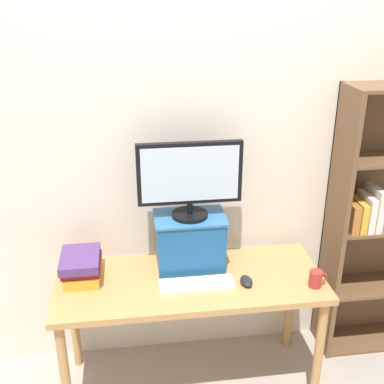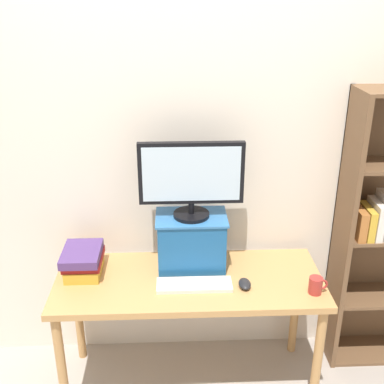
{
  "view_description": "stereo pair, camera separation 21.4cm",
  "coord_description": "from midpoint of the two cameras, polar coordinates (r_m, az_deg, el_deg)",
  "views": [
    {
      "loc": [
        -0.29,
        -2.19,
        2.18
      ],
      "look_at": [
        0.02,
        0.06,
        1.21
      ],
      "focal_mm": 45.0,
      "sensor_mm": 36.0,
      "label": 1
    },
    {
      "loc": [
        -0.08,
        -2.21,
        2.18
      ],
      "look_at": [
        0.02,
        0.06,
        1.21
      ],
      "focal_mm": 45.0,
      "sensor_mm": 36.0,
      "label": 2
    }
  ],
  "objects": [
    {
      "name": "book_stack",
      "position": [
        2.7,
        -10.55,
        -8.07
      ],
      "size": [
        0.21,
        0.27,
        0.14
      ],
      "color": "gold",
      "rests_on": "desk"
    },
    {
      "name": "ground_plane",
      "position": [
        3.1,
        1.8,
        -21.52
      ],
      "size": [
        12.0,
        12.0,
        0.0
      ],
      "primitive_type": "plane",
      "color": "#9E9389"
    },
    {
      "name": "riser_box",
      "position": [
        2.69,
        2.22,
        -5.73
      ],
      "size": [
        0.39,
        0.26,
        0.3
      ],
      "color": "#195189",
      "rests_on": "desk"
    },
    {
      "name": "keyboard",
      "position": [
        2.57,
        2.71,
        -10.99
      ],
      "size": [
        0.4,
        0.13,
        0.02
      ],
      "color": "silver",
      "rests_on": "desk"
    },
    {
      "name": "back_wall",
      "position": [
        2.74,
        1.56,
        4.4
      ],
      "size": [
        7.0,
        0.08,
        2.6
      ],
      "color": "beige",
      "rests_on": "ground_plane"
    },
    {
      "name": "computer_monitor",
      "position": [
        2.53,
        2.35,
        1.69
      ],
      "size": [
        0.56,
        0.2,
        0.42
      ],
      "color": "black",
      "rests_on": "riser_box"
    },
    {
      "name": "desk",
      "position": [
        2.69,
        1.98,
        -11.78
      ],
      "size": [
        1.45,
        0.59,
        0.72
      ],
      "color": "#B7844C",
      "rests_on": "ground_plane"
    },
    {
      "name": "coffee_mug",
      "position": [
        2.62,
        16.82,
        -10.6
      ],
      "size": [
        0.1,
        0.07,
        0.09
      ],
      "color": "#9E2D28",
      "rests_on": "desk"
    },
    {
      "name": "computer_mouse",
      "position": [
        2.6,
        8.67,
        -10.78
      ],
      "size": [
        0.06,
        0.1,
        0.04
      ],
      "color": "black",
      "rests_on": "desk"
    }
  ]
}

